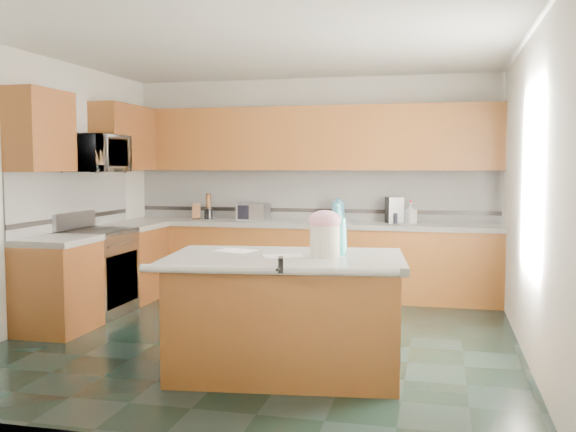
% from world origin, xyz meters
% --- Properties ---
extents(floor, '(4.60, 4.60, 0.00)m').
position_xyz_m(floor, '(0.00, 0.00, 0.00)').
color(floor, black).
rests_on(floor, ground).
extents(ceiling, '(4.60, 4.60, 0.00)m').
position_xyz_m(ceiling, '(0.00, 0.00, 2.70)').
color(ceiling, white).
rests_on(ceiling, ground).
extents(wall_back, '(4.60, 0.04, 2.70)m').
position_xyz_m(wall_back, '(0.00, 2.32, 1.35)').
color(wall_back, white).
rests_on(wall_back, ground).
extents(wall_front, '(4.60, 0.04, 2.70)m').
position_xyz_m(wall_front, '(0.00, -2.32, 1.35)').
color(wall_front, white).
rests_on(wall_front, ground).
extents(wall_left, '(0.04, 4.60, 2.70)m').
position_xyz_m(wall_left, '(-2.32, 0.00, 1.35)').
color(wall_left, white).
rests_on(wall_left, ground).
extents(wall_right, '(0.04, 4.60, 2.70)m').
position_xyz_m(wall_right, '(2.32, 0.00, 1.35)').
color(wall_right, white).
rests_on(wall_right, ground).
extents(back_base_cab, '(4.60, 0.60, 0.86)m').
position_xyz_m(back_base_cab, '(0.00, 2.00, 0.43)').
color(back_base_cab, '#3C1C0C').
rests_on(back_base_cab, ground).
extents(back_countertop, '(4.60, 0.64, 0.06)m').
position_xyz_m(back_countertop, '(0.00, 2.00, 0.89)').
color(back_countertop, white).
rests_on(back_countertop, back_base_cab).
extents(back_upper_cab, '(4.60, 0.33, 0.78)m').
position_xyz_m(back_upper_cab, '(0.00, 2.13, 1.94)').
color(back_upper_cab, '#3C1C0C').
rests_on(back_upper_cab, wall_back).
extents(back_backsplash, '(4.60, 0.02, 0.63)m').
position_xyz_m(back_backsplash, '(0.00, 2.29, 1.24)').
color(back_backsplash, silver).
rests_on(back_backsplash, back_countertop).
extents(back_accent_band, '(4.60, 0.01, 0.05)m').
position_xyz_m(back_accent_band, '(0.00, 2.28, 1.04)').
color(back_accent_band, black).
rests_on(back_accent_band, back_countertop).
extents(left_base_cab_rear, '(0.60, 0.82, 0.86)m').
position_xyz_m(left_base_cab_rear, '(-2.00, 1.29, 0.43)').
color(left_base_cab_rear, '#3C1C0C').
rests_on(left_base_cab_rear, ground).
extents(left_counter_rear, '(0.64, 0.82, 0.06)m').
position_xyz_m(left_counter_rear, '(-2.00, 1.29, 0.89)').
color(left_counter_rear, white).
rests_on(left_counter_rear, left_base_cab_rear).
extents(left_base_cab_front, '(0.60, 0.72, 0.86)m').
position_xyz_m(left_base_cab_front, '(-2.00, -0.24, 0.43)').
color(left_base_cab_front, '#3C1C0C').
rests_on(left_base_cab_front, ground).
extents(left_counter_front, '(0.64, 0.72, 0.06)m').
position_xyz_m(left_counter_front, '(-2.00, -0.24, 0.89)').
color(left_counter_front, white).
rests_on(left_counter_front, left_base_cab_front).
extents(left_backsplash, '(0.02, 2.30, 0.63)m').
position_xyz_m(left_backsplash, '(-2.29, 0.55, 1.24)').
color(left_backsplash, silver).
rests_on(left_backsplash, wall_left).
extents(left_accent_band, '(0.01, 2.30, 0.05)m').
position_xyz_m(left_accent_band, '(-2.28, 0.55, 1.04)').
color(left_accent_band, black).
rests_on(left_accent_band, wall_left).
extents(left_upper_cab_rear, '(0.33, 1.09, 0.78)m').
position_xyz_m(left_upper_cab_rear, '(-2.13, 1.42, 1.94)').
color(left_upper_cab_rear, '#3C1C0C').
rests_on(left_upper_cab_rear, wall_left).
extents(left_upper_cab_front, '(0.33, 0.72, 0.78)m').
position_xyz_m(left_upper_cab_front, '(-2.13, -0.24, 1.94)').
color(left_upper_cab_front, '#3C1C0C').
rests_on(left_upper_cab_front, wall_left).
extents(range_body, '(0.60, 0.76, 0.88)m').
position_xyz_m(range_body, '(-2.00, 0.50, 0.44)').
color(range_body, '#B7B7BC').
rests_on(range_body, ground).
extents(range_oven_door, '(0.02, 0.68, 0.55)m').
position_xyz_m(range_oven_door, '(-1.71, 0.50, 0.40)').
color(range_oven_door, black).
rests_on(range_oven_door, range_body).
extents(range_cooktop, '(0.62, 0.78, 0.04)m').
position_xyz_m(range_cooktop, '(-2.00, 0.50, 0.90)').
color(range_cooktop, black).
rests_on(range_cooktop, range_body).
extents(range_handle, '(0.02, 0.66, 0.02)m').
position_xyz_m(range_handle, '(-1.68, 0.50, 0.78)').
color(range_handle, '#B7B7BC').
rests_on(range_handle, range_body).
extents(range_backguard, '(0.06, 0.76, 0.18)m').
position_xyz_m(range_backguard, '(-2.26, 0.50, 1.02)').
color(range_backguard, '#B7B7BC').
rests_on(range_backguard, range_body).
extents(microwave, '(0.50, 0.73, 0.41)m').
position_xyz_m(microwave, '(-2.00, 0.50, 1.73)').
color(microwave, '#B7B7BC').
rests_on(microwave, wall_left).
extents(island_base, '(1.81, 1.18, 0.86)m').
position_xyz_m(island_base, '(0.43, -0.93, 0.43)').
color(island_base, '#3C1C0C').
rests_on(island_base, ground).
extents(island_top, '(1.92, 1.29, 0.06)m').
position_xyz_m(island_top, '(0.43, -0.93, 0.89)').
color(island_top, white).
rests_on(island_top, island_base).
extents(island_bullnose, '(1.79, 0.28, 0.06)m').
position_xyz_m(island_bullnose, '(0.43, -1.47, 0.89)').
color(island_bullnose, white).
rests_on(island_bullnose, island_base).
extents(treat_jar, '(0.23, 0.23, 0.24)m').
position_xyz_m(treat_jar, '(0.74, -0.92, 1.04)').
color(treat_jar, silver).
rests_on(treat_jar, island_top).
extents(treat_jar_lid, '(0.25, 0.25, 0.15)m').
position_xyz_m(treat_jar_lid, '(0.74, -0.92, 1.20)').
color(treat_jar_lid, pink).
rests_on(treat_jar_lid, treat_jar).
extents(treat_jar_knob, '(0.08, 0.03, 0.03)m').
position_xyz_m(treat_jar_knob, '(0.74, -0.92, 1.25)').
color(treat_jar_knob, tan).
rests_on(treat_jar_knob, treat_jar_lid).
extents(treat_jar_knob_end_l, '(0.04, 0.04, 0.04)m').
position_xyz_m(treat_jar_knob_end_l, '(0.70, -0.92, 1.25)').
color(treat_jar_knob_end_l, tan).
rests_on(treat_jar_knob_end_l, treat_jar_lid).
extents(treat_jar_knob_end_r, '(0.04, 0.04, 0.04)m').
position_xyz_m(treat_jar_knob_end_r, '(0.78, -0.92, 1.25)').
color(treat_jar_knob_end_r, tan).
rests_on(treat_jar_knob_end_r, treat_jar_lid).
extents(soap_bottle_island, '(0.16, 0.16, 0.40)m').
position_xyz_m(soap_bottle_island, '(0.82, -0.79, 1.12)').
color(soap_bottle_island, '#38AEBC').
rests_on(soap_bottle_island, island_top).
extents(paper_sheet_a, '(0.37, 0.33, 0.00)m').
position_xyz_m(paper_sheet_a, '(0.43, -0.98, 0.92)').
color(paper_sheet_a, white).
rests_on(paper_sheet_a, island_top).
extents(paper_sheet_b, '(0.35, 0.30, 0.00)m').
position_xyz_m(paper_sheet_b, '(-0.02, -0.76, 0.92)').
color(paper_sheet_b, white).
rests_on(paper_sheet_b, island_top).
extents(clamp_body, '(0.06, 0.12, 0.10)m').
position_xyz_m(clamp_body, '(0.53, -1.45, 0.93)').
color(clamp_body, black).
rests_on(clamp_body, island_top).
extents(clamp_handle, '(0.02, 0.08, 0.02)m').
position_xyz_m(clamp_handle, '(0.53, -1.51, 0.91)').
color(clamp_handle, black).
rests_on(clamp_handle, island_top).
extents(knife_block, '(0.15, 0.17, 0.21)m').
position_xyz_m(knife_block, '(-1.47, 2.05, 1.02)').
color(knife_block, '#472814').
rests_on(knife_block, back_countertop).
extents(utensil_crock, '(0.11, 0.11, 0.14)m').
position_xyz_m(utensil_crock, '(-1.31, 2.08, 0.99)').
color(utensil_crock, black).
rests_on(utensil_crock, back_countertop).
extents(utensil_bundle, '(0.06, 0.06, 0.20)m').
position_xyz_m(utensil_bundle, '(-1.31, 2.08, 1.15)').
color(utensil_bundle, '#472814').
rests_on(utensil_bundle, utensil_crock).
extents(toaster_oven, '(0.39, 0.28, 0.22)m').
position_xyz_m(toaster_oven, '(-0.71, 2.05, 1.03)').
color(toaster_oven, '#B7B7BC').
rests_on(toaster_oven, back_countertop).
extents(toaster_oven_door, '(0.33, 0.01, 0.18)m').
position_xyz_m(toaster_oven_door, '(-0.71, 1.93, 1.03)').
color(toaster_oven_door, black).
rests_on(toaster_oven_door, toaster_oven).
extents(paper_towel, '(0.11, 0.11, 0.25)m').
position_xyz_m(paper_towel, '(0.35, 2.10, 1.05)').
color(paper_towel, white).
rests_on(paper_towel, back_countertop).
extents(paper_towel_base, '(0.17, 0.17, 0.01)m').
position_xyz_m(paper_towel_base, '(0.35, 2.10, 0.93)').
color(paper_towel_base, '#B7B7BC').
rests_on(paper_towel_base, back_countertop).
extents(water_jug, '(0.15, 0.15, 0.25)m').
position_xyz_m(water_jug, '(0.38, 2.06, 1.04)').
color(water_jug, '#4B9AC4').
rests_on(water_jug, back_countertop).
extents(water_jug_neck, '(0.07, 0.07, 0.04)m').
position_xyz_m(water_jug_neck, '(0.38, 2.06, 1.19)').
color(water_jug_neck, '#4B9AC4').
rests_on(water_jug_neck, water_jug).
extents(coffee_maker, '(0.24, 0.25, 0.31)m').
position_xyz_m(coffee_maker, '(1.05, 2.08, 1.08)').
color(coffee_maker, black).
rests_on(coffee_maker, back_countertop).
extents(coffee_carafe, '(0.13, 0.13, 0.13)m').
position_xyz_m(coffee_carafe, '(1.05, 2.03, 0.98)').
color(coffee_carafe, black).
rests_on(coffee_carafe, back_countertop).
extents(soap_bottle_back, '(0.16, 0.16, 0.25)m').
position_xyz_m(soap_bottle_back, '(1.24, 2.05, 1.05)').
color(soap_bottle_back, white).
rests_on(soap_bottle_back, back_countertop).
extents(soap_back_cap, '(0.02, 0.02, 0.03)m').
position_xyz_m(soap_back_cap, '(1.24, 2.05, 1.19)').
color(soap_back_cap, red).
rests_on(soap_back_cap, soap_bottle_back).
extents(window_light_proxy, '(0.02, 1.40, 1.10)m').
position_xyz_m(window_light_proxy, '(2.29, -0.20, 1.50)').
color(window_light_proxy, white).
rests_on(window_light_proxy, wall_right).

